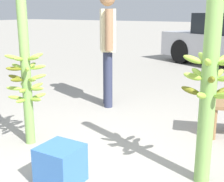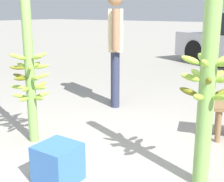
{
  "view_description": "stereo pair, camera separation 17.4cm",
  "coord_description": "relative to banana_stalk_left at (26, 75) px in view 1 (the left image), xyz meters",
  "views": [
    {
      "loc": [
        1.53,
        -2.11,
        1.43
      ],
      "look_at": [
        0.08,
        0.33,
        0.7
      ],
      "focal_mm": 50.0,
      "sensor_mm": 36.0,
      "label": 1
    },
    {
      "loc": [
        1.68,
        -2.01,
        1.43
      ],
      "look_at": [
        0.08,
        0.33,
        0.7
      ],
      "focal_mm": 50.0,
      "sensor_mm": 36.0,
      "label": 2
    }
  ],
  "objects": [
    {
      "name": "ground_plane",
      "position": [
        0.9,
        -0.21,
        -0.77
      ],
      "size": [
        80.0,
        80.0,
        0.0
      ],
      "primitive_type": "plane",
      "color": "#9E998E"
    },
    {
      "name": "produce_crate",
      "position": [
        0.84,
        -0.48,
        -0.6
      ],
      "size": [
        0.33,
        0.33,
        0.33
      ],
      "color": "#386BB2",
      "rests_on": "ground_plane"
    },
    {
      "name": "banana_stalk_center",
      "position": [
        1.86,
        0.17,
        0.1
      ],
      "size": [
        0.44,
        0.44,
        1.73
      ],
      "color": "#7AA851",
      "rests_on": "ground_plane"
    },
    {
      "name": "banana_stalk_left",
      "position": [
        0.0,
        0.0,
        0.0
      ],
      "size": [
        0.43,
        0.43,
        1.56
      ],
      "color": "#7AA851",
      "rests_on": "ground_plane"
    },
    {
      "name": "vendor_person",
      "position": [
        -0.01,
        1.67,
        0.25
      ],
      "size": [
        0.49,
        0.62,
        1.72
      ],
      "rotation": [
        0.0,
        0.0,
        -0.95
      ],
      "color": "#2D334C",
      "rests_on": "ground_plane"
    }
  ]
}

